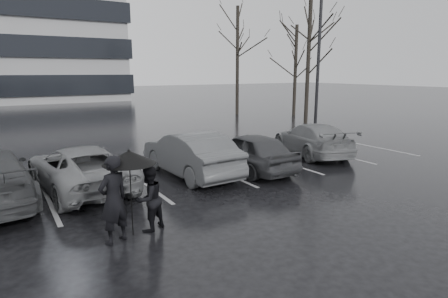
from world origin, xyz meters
TOP-DOWN VIEW (x-y plane):
  - ground at (0.00, 0.00)m, footprint 160.00×160.00m
  - car_main at (1.58, 1.84)m, footprint 1.68×4.06m
  - car_west_a at (-0.51, 2.40)m, footprint 1.78×4.60m
  - car_west_b at (-4.04, 2.68)m, footprint 2.67×4.96m
  - car_east at (5.33, 2.60)m, footprint 3.12×4.96m
  - pedestrian_left at (-4.14, -1.43)m, footprint 0.79×0.67m
  - pedestrian_right at (-3.30, -1.21)m, footprint 0.87×0.79m
  - umbrella at (-3.72, -1.27)m, footprint 1.12×1.12m
  - lamp_post at (9.99, 7.09)m, footprint 0.56×0.56m
  - stall_stripes at (-0.80, 2.50)m, footprint 19.72×5.00m
  - tree_east at (12.00, 10.00)m, footprint 0.26×0.26m
  - tree_ne at (14.50, 14.00)m, footprint 0.26×0.26m
  - tree_north at (11.00, 17.00)m, footprint 0.26×0.26m

SIDE VIEW (x-z plane):
  - ground at x=0.00m, z-range 0.00..0.00m
  - stall_stripes at x=-0.80m, z-range 0.00..0.00m
  - car_west_b at x=-4.04m, z-range 0.00..1.32m
  - car_east at x=5.33m, z-range 0.00..1.34m
  - car_main at x=1.58m, z-range 0.00..1.37m
  - pedestrian_right at x=-3.30m, z-range 0.00..1.46m
  - car_west_a at x=-0.51m, z-range 0.00..1.49m
  - pedestrian_left at x=-4.14m, z-range 0.00..1.85m
  - umbrella at x=-3.72m, z-range 0.78..2.68m
  - tree_ne at x=14.50m, z-range 0.00..7.00m
  - tree_east at x=12.00m, z-range 0.00..8.00m
  - tree_north at x=11.00m, z-range 0.00..8.50m
  - lamp_post at x=9.99m, z-range -0.43..9.80m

